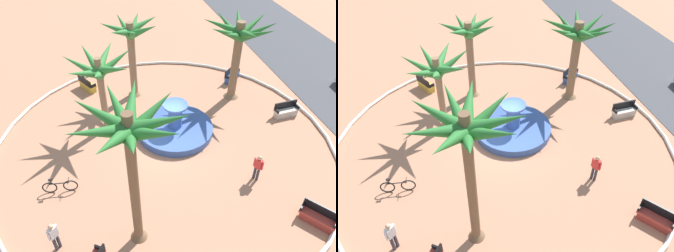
# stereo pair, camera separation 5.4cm
# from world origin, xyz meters

# --- Properties ---
(ground_plane) EXTENTS (80.00, 80.00, 0.00)m
(ground_plane) POSITION_xyz_m (0.00, 0.00, 0.00)
(ground_plane) COLOR tan
(plaza_curb) EXTENTS (19.44, 19.44, 0.20)m
(plaza_curb) POSITION_xyz_m (0.00, 0.00, 0.10)
(plaza_curb) COLOR silver
(plaza_curb) RESTS_ON ground
(fountain) EXTENTS (4.56, 4.56, 2.03)m
(fountain) POSITION_xyz_m (-0.84, 0.82, 0.30)
(fountain) COLOR #38569E
(fountain) RESTS_ON ground
(palm_tree_near_fountain) EXTENTS (4.00, 4.06, 7.01)m
(palm_tree_near_fountain) POSITION_xyz_m (5.71, -2.44, 5.70)
(palm_tree_near_fountain) COLOR brown
(palm_tree_near_fountain) RESTS_ON ground
(palm_tree_by_curb) EXTENTS (4.69, 4.51, 5.63)m
(palm_tree_by_curb) POSITION_xyz_m (-3.61, 5.54, 4.21)
(palm_tree_by_curb) COLOR brown
(palm_tree_by_curb) RESTS_ON ground
(palm_tree_mid_plaza) EXTENTS (3.70, 3.85, 5.48)m
(palm_tree_mid_plaza) POSITION_xyz_m (-5.46, -0.90, 4.03)
(palm_tree_mid_plaza) COLOR #8E6B4C
(palm_tree_mid_plaza) RESTS_ON ground
(palm_tree_far_side) EXTENTS (4.19, 4.11, 4.97)m
(palm_tree_far_side) POSITION_xyz_m (-2.23, -3.15, 3.85)
(palm_tree_far_side) COLOR #8E6B4C
(palm_tree_far_side) RESTS_ON ground
(bench_east) EXTENTS (0.63, 1.64, 1.00)m
(bench_east) POSITION_xyz_m (-0.73, 8.12, 0.35)
(bench_east) COLOR beige
(bench_east) RESTS_ON ground
(bench_west) EXTENTS (1.56, 1.39, 1.00)m
(bench_west) POSITION_xyz_m (6.85, 5.47, 0.35)
(bench_west) COLOR #B73D33
(bench_west) RESTS_ON ground
(bench_north) EXTENTS (1.43, 1.53, 1.00)m
(bench_north) POSITION_xyz_m (-5.67, 6.42, 0.35)
(bench_north) COLOR #335BA8
(bench_north) RESTS_ON ground
(bench_southeast) EXTENTS (1.63, 1.25, 1.00)m
(bench_southeast) POSITION_xyz_m (-6.88, -4.14, 0.35)
(bench_southeast) COLOR gold
(bench_southeast) RESTS_ON ground
(bicycle_red_frame) EXTENTS (0.44, 1.72, 0.94)m
(bicycle_red_frame) POSITION_xyz_m (2.35, -5.82, 0.38)
(bicycle_red_frame) COLOR black
(bicycle_red_frame) RESTS_ON ground
(person_cyclist_helmet) EXTENTS (0.39, 0.41, 1.67)m
(person_cyclist_helmet) POSITION_xyz_m (5.46, -5.87, 0.93)
(person_cyclist_helmet) COLOR #33333D
(person_cyclist_helmet) RESTS_ON ground
(person_cyclist_photo) EXTENTS (0.46, 0.36, 1.62)m
(person_cyclist_photo) POSITION_xyz_m (3.80, 3.91, 0.91)
(person_cyclist_photo) COLOR #33333D
(person_cyclist_photo) RESTS_ON ground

